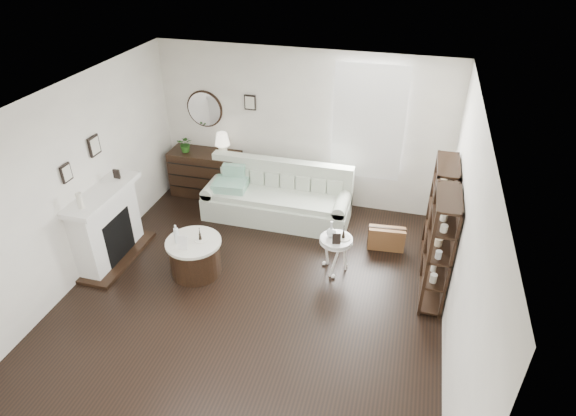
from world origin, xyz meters
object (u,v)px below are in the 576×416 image
(dresser, at_px, (206,173))
(drum_table, at_px, (195,256))
(sofa, at_px, (278,200))
(pedestal_table, at_px, (336,241))

(dresser, relative_size, drum_table, 1.60)
(dresser, bearing_deg, sofa, -14.96)
(dresser, height_order, pedestal_table, dresser)
(sofa, distance_m, pedestal_table, 1.72)
(dresser, bearing_deg, drum_table, -70.77)
(pedestal_table, bearing_deg, dresser, 149.33)
(dresser, xyz_separation_m, drum_table, (0.75, -2.16, -0.14))
(sofa, xyz_separation_m, pedestal_table, (1.21, -1.20, 0.21))
(sofa, distance_m, dresser, 1.53)
(sofa, bearing_deg, drum_table, -112.32)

